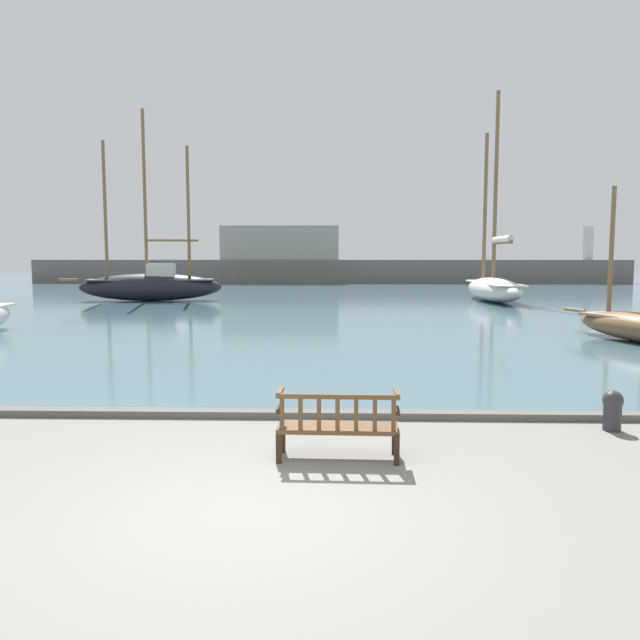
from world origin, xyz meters
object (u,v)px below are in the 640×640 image
park_bench (338,425)px  sailboat_far_starboard (494,285)px  sailboat_outer_port (151,284)px  mooring_bollard (613,408)px

park_bench → sailboat_far_starboard: sailboat_far_starboard is taller
sailboat_far_starboard → park_bench: bearing=-107.7°
park_bench → sailboat_far_starboard: 29.17m
sailboat_outer_port → mooring_bollard: bearing=-59.9°
sailboat_outer_port → mooring_bollard: size_ratio=17.06×
park_bench → mooring_bollard: 4.50m
park_bench → mooring_bollard: park_bench is taller
park_bench → sailboat_outer_port: sailboat_outer_port is taller
sailboat_outer_port → park_bench: bearing=-68.6°
sailboat_outer_port → sailboat_far_starboard: bearing=1.1°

